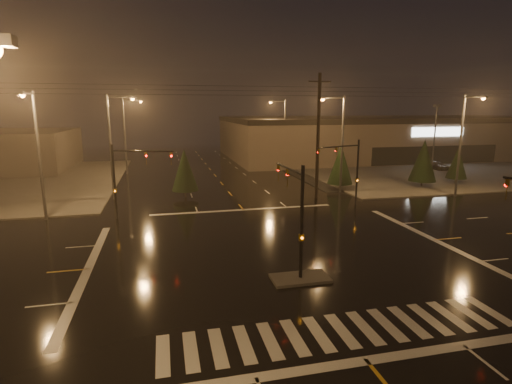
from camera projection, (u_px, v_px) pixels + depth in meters
ground at (279, 253)px, 24.54m from camera, size 140.00×140.00×0.00m
sidewalk_ne at (414, 167)px, 59.82m from camera, size 36.00×36.00×0.12m
median_island at (300, 278)px, 20.72m from camera, size 3.00×1.60×0.15m
crosswalk at (342, 330)px, 15.97m from camera, size 15.00×2.60×0.01m
stop_bar_near at (367, 361)px, 14.06m from camera, size 16.00×0.50×0.01m
stop_bar_far at (243, 210)px, 35.02m from camera, size 16.00×0.50×0.01m
parking_lot at (452, 168)px, 59.04m from camera, size 50.00×24.00×0.08m
retail_building at (388, 135)px, 75.40m from camera, size 60.20×28.30×7.20m
signal_mast_median at (296, 205)px, 20.85m from camera, size 0.25×4.59×6.00m
signal_mast_ne at (349, 165)px, 35.55m from camera, size 4.84×1.86×6.00m
signal_mast_nw at (127, 173)px, 31.30m from camera, size 4.84×1.86×6.00m
streetlight_1 at (113, 140)px, 38.01m from camera, size 2.77×0.32×10.00m
streetlight_2 at (127, 131)px, 53.26m from camera, size 2.77×0.32×10.00m
streetlight_3 at (340, 137)px, 41.10m from camera, size 2.77×0.32×10.00m
streetlight_4 at (283, 128)px, 60.16m from camera, size 2.77×0.32×10.00m
streetlight_5 at (37, 148)px, 30.44m from camera, size 0.32×2.77×10.00m
streetlight_6 at (463, 139)px, 38.93m from camera, size 0.32×2.77×10.00m
utility_pole_1 at (318, 136)px, 38.42m from camera, size 2.20×0.32×12.00m
conifer_0 at (341, 164)px, 43.08m from camera, size 2.73×2.73×4.97m
conifer_1 at (424, 160)px, 44.68m from camera, size 2.99×2.99×5.37m
conifer_2 at (457, 163)px, 46.51m from camera, size 2.35×2.35×4.37m
conifer_3 at (185, 170)px, 39.52m from camera, size 2.64×2.64×4.83m
car_parked at (435, 165)px, 57.72m from camera, size 2.28×4.32×1.40m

